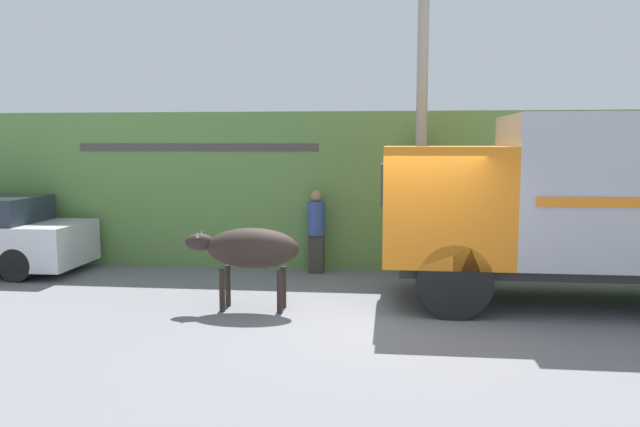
# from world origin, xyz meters

# --- Properties ---
(ground_plane) EXTENTS (60.00, 60.00, 0.00)m
(ground_plane) POSITION_xyz_m (0.00, 0.00, 0.00)
(ground_plane) COLOR slate
(hillside_embankment) EXTENTS (32.00, 6.94, 3.34)m
(hillside_embankment) POSITION_xyz_m (0.00, 6.88, 1.67)
(hillside_embankment) COLOR #608C47
(hillside_embankment) RESTS_ON ground_plane
(building_backdrop) EXTENTS (5.24, 2.70, 2.67)m
(building_backdrop) POSITION_xyz_m (-4.28, 4.74, 1.35)
(building_backdrop) COLOR #8CC69E
(building_backdrop) RESTS_ON ground_plane
(cargo_truck) EXTENTS (6.72, 2.39, 3.14)m
(cargo_truck) POSITION_xyz_m (3.21, 0.95, 1.77)
(cargo_truck) COLOR #2D2D2D
(cargo_truck) RESTS_ON ground_plane
(brown_cow) EXTENTS (1.87, 0.65, 1.33)m
(brown_cow) POSITION_xyz_m (-2.39, 0.10, 0.99)
(brown_cow) COLOR #2D231E
(brown_cow) RESTS_ON ground_plane
(pedestrian_on_hill) EXTENTS (0.38, 0.38, 1.72)m
(pedestrian_on_hill) POSITION_xyz_m (-1.67, 3.06, 0.94)
(pedestrian_on_hill) COLOR #38332D
(pedestrian_on_hill) RESTS_ON ground_plane
(utility_pole) EXTENTS (0.90, 0.22, 6.59)m
(utility_pole) POSITION_xyz_m (0.44, 3.08, 3.41)
(utility_pole) COLOR #9E998E
(utility_pole) RESTS_ON ground_plane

